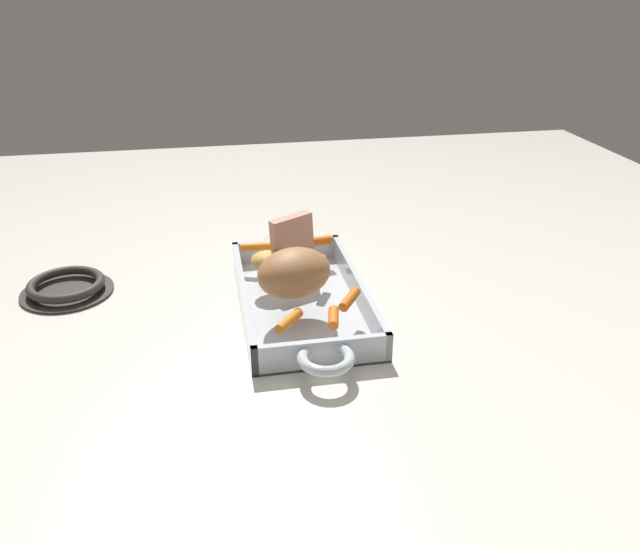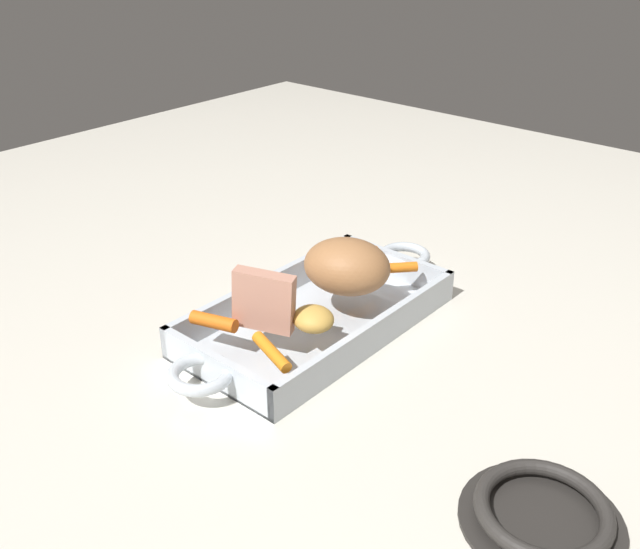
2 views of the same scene
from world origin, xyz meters
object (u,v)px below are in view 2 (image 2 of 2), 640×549
(baby_carrot_long, at_px, (272,352))
(pork_roast, at_px, (347,266))
(potato_whole, at_px, (313,319))
(stove_burner_rear, at_px, (542,514))
(baby_carrot_southwest, at_px, (214,321))
(baby_carrot_short, at_px, (399,268))
(baby_carrot_northeast, at_px, (365,254))
(baby_carrot_center_right, at_px, (325,258))
(roasting_dish, at_px, (317,317))
(baby_carrot_center_left, at_px, (270,297))
(roast_slice_thin, at_px, (264,301))

(baby_carrot_long, bearing_deg, pork_roast, 10.82)
(potato_whole, xyz_separation_m, stove_burner_rear, (-0.06, -0.33, -0.05))
(baby_carrot_southwest, height_order, baby_carrot_short, baby_carrot_southwest)
(baby_carrot_southwest, relative_size, baby_carrot_northeast, 1.41)
(baby_carrot_center_right, bearing_deg, stove_burner_rear, -115.07)
(pork_roast, bearing_deg, roasting_dish, 156.63)
(roasting_dish, relative_size, potato_whole, 9.13)
(roasting_dish, distance_m, baby_carrot_long, 0.15)
(baby_carrot_southwest, relative_size, baby_carrot_center_left, 1.51)
(roasting_dish, xyz_separation_m, stove_burner_rear, (-0.12, -0.38, -0.00))
(roast_slice_thin, height_order, baby_carrot_long, roast_slice_thin)
(potato_whole, distance_m, stove_burner_rear, 0.34)
(baby_carrot_center_right, distance_m, potato_whole, 0.18)
(roasting_dish, xyz_separation_m, pork_roast, (0.04, -0.02, 0.07))
(roasting_dish, distance_m, stove_burner_rear, 0.40)
(baby_carrot_center_left, relative_size, potato_whole, 0.79)
(pork_roast, xyz_separation_m, baby_carrot_short, (0.09, -0.02, -0.03))
(pork_roast, relative_size, baby_carrot_northeast, 2.62)
(baby_carrot_center_right, relative_size, baby_carrot_short, 0.94)
(baby_carrot_center_right, bearing_deg, baby_carrot_long, -153.57)
(roasting_dish, xyz_separation_m, baby_carrot_short, (0.13, -0.04, 0.04))
(roast_slice_thin, distance_m, stove_burner_rear, 0.38)
(roast_slice_thin, xyz_separation_m, baby_carrot_short, (0.23, -0.04, -0.03))
(baby_carrot_southwest, bearing_deg, stove_burner_rear, -87.74)
(pork_roast, distance_m, stove_burner_rear, 0.40)
(pork_roast, xyz_separation_m, stove_burner_rear, (-0.16, -0.36, -0.07))
(pork_roast, xyz_separation_m, roast_slice_thin, (-0.14, 0.02, 0.00))
(roasting_dish, bearing_deg, roast_slice_thin, -179.70)
(roasting_dish, relative_size, pork_roast, 4.15)
(baby_carrot_center_right, bearing_deg, potato_whole, -143.75)
(baby_carrot_long, height_order, baby_carrot_northeast, baby_carrot_long)
(baby_carrot_center_left, relative_size, baby_carrot_short, 0.79)
(roast_slice_thin, xyz_separation_m, potato_whole, (0.04, -0.05, -0.02))
(baby_carrot_long, bearing_deg, baby_carrot_short, 2.77)
(pork_roast, xyz_separation_m, baby_carrot_northeast, (0.09, 0.04, -0.03))
(baby_carrot_long, xyz_separation_m, baby_carrot_northeast, (0.27, 0.07, 0.00))
(baby_carrot_center_left, xyz_separation_m, stove_burner_rear, (-0.07, -0.42, -0.04))
(baby_carrot_center_left, bearing_deg, potato_whole, -97.95)
(pork_roast, height_order, baby_carrot_long, pork_roast)
(baby_carrot_southwest, bearing_deg, roast_slice_thin, -49.24)
(baby_carrot_long, bearing_deg, roast_slice_thin, 51.54)
(roast_slice_thin, bearing_deg, roasting_dish, 0.30)
(roast_slice_thin, bearing_deg, baby_carrot_northeast, 6.11)
(roast_slice_thin, bearing_deg, baby_carrot_center_right, 18.15)
(roasting_dish, distance_m, baby_carrot_northeast, 0.14)
(roast_slice_thin, distance_m, baby_carrot_southwest, 0.07)
(pork_roast, distance_m, baby_carrot_short, 0.10)
(potato_whole, bearing_deg, baby_carrot_short, 2.81)
(pork_roast, xyz_separation_m, baby_carrot_center_left, (-0.09, 0.06, -0.03))
(baby_carrot_southwest, distance_m, baby_carrot_center_left, 0.09)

